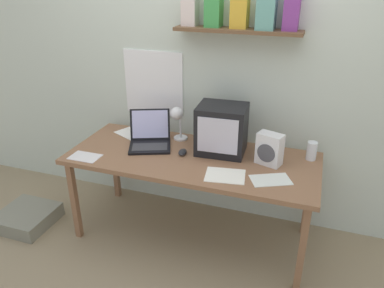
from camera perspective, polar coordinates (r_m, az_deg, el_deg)
The scene contains 14 objects.
ground_plane at distance 3.14m, azimuth 0.00°, elevation -13.49°, with size 12.00×12.00×0.00m, color #958362.
back_wall at distance 2.97m, azimuth 3.04°, elevation 12.40°, with size 5.60×0.24×2.60m.
corner_desk at distance 2.78m, azimuth 0.00°, elevation -2.86°, with size 1.83×0.76×0.71m.
crt_monitor at distance 2.76m, azimuth 4.55°, elevation 2.25°, with size 0.37×0.32×0.36m.
laptop at distance 2.94m, azimuth -6.42°, elevation 1.10°, with size 0.41×0.42×0.25m.
desk_lamp at distance 2.92m, azimuth -2.22°, elevation 4.02°, with size 0.11×0.16×0.29m.
juice_glass at distance 2.82m, azimuth 17.76°, elevation -1.12°, with size 0.07×0.07×0.14m.
space_heater at distance 2.66m, azimuth 11.73°, elevation -0.77°, with size 0.20×0.15×0.23m.
computer_mouse at distance 2.78m, azimuth -1.45°, elevation -1.25°, with size 0.07×0.11×0.03m.
loose_paper_near_monitor at distance 2.51m, azimuth 5.08°, elevation -4.81°, with size 0.29×0.24×0.00m.
printed_handout at distance 3.18m, azimuth -9.37°, elevation 1.61°, with size 0.29×0.26×0.00m.
open_notebook at distance 2.51m, azimuth 11.89°, elevation -5.37°, with size 0.30×0.25×0.00m.
loose_paper_near_laptop at distance 2.85m, azimuth -15.99°, elevation -1.89°, with size 0.22×0.15×0.00m.
floor_cushion at distance 3.50m, azimuth -23.84°, elevation -10.17°, with size 0.43×0.43×0.12m.
Camera 1 is at (0.80, -2.32, 1.96)m, focal length 35.00 mm.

